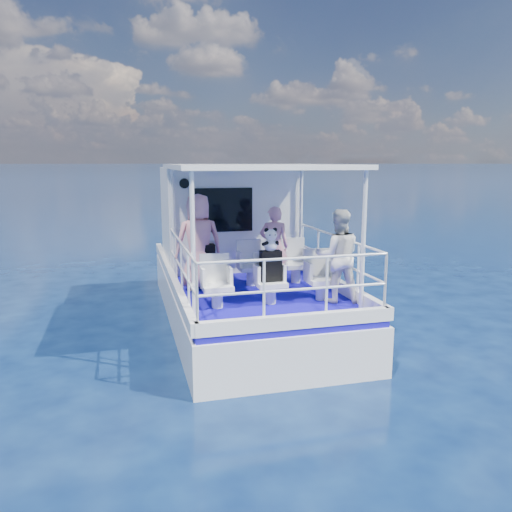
{
  "coord_description": "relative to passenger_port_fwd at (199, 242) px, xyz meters",
  "views": [
    {
      "loc": [
        -2.29,
        -8.79,
        3.22
      ],
      "look_at": [
        -0.06,
        -0.4,
        1.58
      ],
      "focal_mm": 35.0,
      "sensor_mm": 36.0,
      "label": 1
    }
  ],
  "objects": [
    {
      "name": "seat_port_fwd",
      "position": [
        0.1,
        0.02,
        -0.69
      ],
      "size": [
        0.48,
        0.46,
        0.38
      ],
      "primitive_type": "cube",
      "color": "white",
      "rests_on": "deck"
    },
    {
      "name": "canopy",
      "position": [
        1.0,
        -0.38,
        1.36
      ],
      "size": [
        3.0,
        3.2,
        0.08
      ],
      "primitive_type": "cube",
      "color": "white",
      "rests_on": "cabin"
    },
    {
      "name": "seat_port_aft",
      "position": [
        0.1,
        -1.28,
        -0.69
      ],
      "size": [
        0.48,
        0.46,
        0.38
      ],
      "primitive_type": "cube",
      "color": "white",
      "rests_on": "deck"
    },
    {
      "name": "canopy_posts",
      "position": [
        1.0,
        -0.43,
        0.22
      ],
      "size": [
        2.77,
        2.97,
        2.2
      ],
      "color": "white",
      "rests_on": "deck"
    },
    {
      "name": "backpack_center",
      "position": [
        1.0,
        -1.27,
        -0.25
      ],
      "size": [
        0.34,
        0.19,
        0.51
      ],
      "primitive_type": "cube",
      "color": "black",
      "rests_on": "seat_center_aft"
    },
    {
      "name": "deck",
      "position": [
        1.0,
        0.82,
        -0.93
      ],
      "size": [
        2.9,
        6.9,
        0.1
      ],
      "primitive_type": "cube",
      "color": "#130A95",
      "rests_on": "hull"
    },
    {
      "name": "seat_center_fwd",
      "position": [
        1.0,
        0.02,
        -0.69
      ],
      "size": [
        0.48,
        0.46,
        0.38
      ],
      "primitive_type": "cube",
      "color": "white",
      "rests_on": "deck"
    },
    {
      "name": "passenger_stbd_fwd",
      "position": [
        1.43,
        -0.06,
        -0.13
      ],
      "size": [
        0.64,
        0.52,
        1.51
      ],
      "primitive_type": "imported",
      "rotation": [
        0.0,
        0.0,
        2.81
      ],
      "color": "pink",
      "rests_on": "deck"
    },
    {
      "name": "panda",
      "position": [
        0.99,
        -1.29,
        0.2
      ],
      "size": [
        0.25,
        0.2,
        0.38
      ],
      "primitive_type": null,
      "color": "silver",
      "rests_on": "backpack_center"
    },
    {
      "name": "backpack_port",
      "position": [
        0.11,
        -0.03,
        -0.27
      ],
      "size": [
        0.35,
        0.2,
        0.46
      ],
      "primitive_type": "cube",
      "color": "black",
      "rests_on": "seat_port_fwd"
    },
    {
      "name": "seat_stbd_aft",
      "position": [
        1.9,
        -1.28,
        -0.69
      ],
      "size": [
        0.48,
        0.46,
        0.38
      ],
      "primitive_type": "cube",
      "color": "white",
      "rests_on": "deck"
    },
    {
      "name": "seat_center_aft",
      "position": [
        1.0,
        -1.28,
        -0.69
      ],
      "size": [
        0.48,
        0.46,
        0.38
      ],
      "primitive_type": "cube",
      "color": "white",
      "rests_on": "deck"
    },
    {
      "name": "compact_camera",
      "position": [
        0.11,
        -0.02,
        -0.02
      ],
      "size": [
        0.09,
        0.05,
        0.05
      ],
      "primitive_type": "cube",
      "color": "black",
      "rests_on": "backpack_port"
    },
    {
      "name": "passenger_stbd_aft",
      "position": [
        2.11,
        -1.45,
        -0.1
      ],
      "size": [
        0.87,
        0.75,
        1.56
      ],
      "primitive_type": "imported",
      "rotation": [
        0.0,
        0.0,
        2.91
      ],
      "color": "white",
      "rests_on": "deck"
    },
    {
      "name": "ground",
      "position": [
        1.0,
        -0.18,
        -1.78
      ],
      "size": [
        2000.0,
        2000.0,
        0.0
      ],
      "primitive_type": "plane",
      "color": "#08173B",
      "rests_on": "ground"
    },
    {
      "name": "seat_stbd_fwd",
      "position": [
        1.9,
        0.02,
        -0.69
      ],
      "size": [
        0.48,
        0.46,
        0.38
      ],
      "primitive_type": "cube",
      "color": "white",
      "rests_on": "deck"
    },
    {
      "name": "railings",
      "position": [
        1.0,
        -0.76,
        -0.38
      ],
      "size": [
        2.84,
        3.59,
        1.0
      ],
      "primitive_type": null,
      "color": "white",
      "rests_on": "deck"
    },
    {
      "name": "passenger_port_fwd",
      "position": [
        0.0,
        0.0,
        0.0
      ],
      "size": [
        0.68,
        0.5,
        1.76
      ],
      "primitive_type": "imported",
      "rotation": [
        0.0,
        0.0,
        3.19
      ],
      "color": "pink",
      "rests_on": "deck"
    },
    {
      "name": "cabin",
      "position": [
        1.0,
        2.12,
        0.22
      ],
      "size": [
        2.85,
        2.0,
        2.2
      ],
      "primitive_type": "cube",
      "color": "white",
      "rests_on": "deck"
    },
    {
      "name": "hull",
      "position": [
        1.0,
        0.82,
        -1.78
      ],
      "size": [
        3.0,
        7.0,
        1.6
      ],
      "primitive_type": "cube",
      "color": "white",
      "rests_on": "ground"
    }
  ]
}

